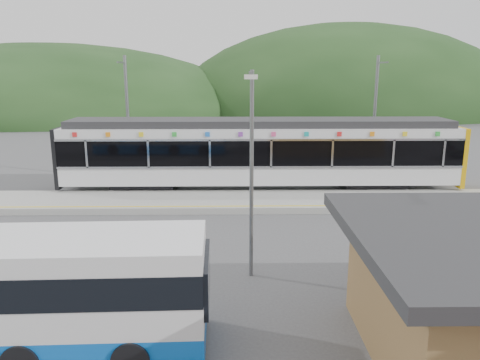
{
  "coord_description": "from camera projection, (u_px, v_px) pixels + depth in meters",
  "views": [
    {
      "loc": [
        -1.04,
        -17.99,
        6.22
      ],
      "look_at": [
        -0.77,
        1.0,
        1.73
      ],
      "focal_mm": 35.0,
      "sensor_mm": 36.0,
      "label": 1
    }
  ],
  "objects": [
    {
      "name": "catenary_mast_west",
      "position": [
        128.0,
        117.0,
        26.34
      ],
      "size": [
        0.18,
        1.8,
        7.0
      ],
      "color": "slate",
      "rests_on": "ground"
    },
    {
      "name": "platform",
      "position": [
        255.0,
        201.0,
        22.12
      ],
      "size": [
        26.0,
        3.2,
        0.3
      ],
      "primitive_type": "cube",
      "color": "#9E9E99",
      "rests_on": "ground"
    },
    {
      "name": "train",
      "position": [
        260.0,
        152.0,
        24.31
      ],
      "size": [
        20.44,
        3.01,
        3.74
      ],
      "color": "black",
      "rests_on": "ground"
    },
    {
      "name": "ground",
      "position": [
        259.0,
        227.0,
        18.95
      ],
      "size": [
        120.0,
        120.0,
        0.0
      ],
      "primitive_type": "plane",
      "color": "#4C4C4F",
      "rests_on": "ground"
    },
    {
      "name": "lamp_post",
      "position": [
        252.0,
        159.0,
        13.54
      ],
      "size": [
        0.36,
        1.1,
        6.23
      ],
      "rotation": [
        0.0,
        0.0,
        -0.07
      ],
      "color": "slate",
      "rests_on": "ground"
    },
    {
      "name": "catenary_mast_east",
      "position": [
        375.0,
        116.0,
        26.53
      ],
      "size": [
        0.18,
        1.8,
        7.0
      ],
      "color": "slate",
      "rests_on": "ground"
    },
    {
      "name": "hills",
      "position": [
        373.0,
        193.0,
        24.18
      ],
      "size": [
        146.0,
        149.0,
        26.0
      ],
      "color": "#1E3D19",
      "rests_on": "ground"
    },
    {
      "name": "yellow_line",
      "position": [
        257.0,
        206.0,
        20.82
      ],
      "size": [
        26.0,
        0.1,
        0.01
      ],
      "primitive_type": "cube",
      "color": "yellow",
      "rests_on": "platform"
    }
  ]
}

